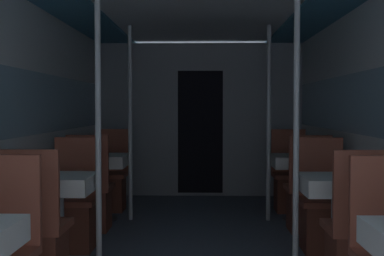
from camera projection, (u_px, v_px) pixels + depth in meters
wall_left at (18, 126)px, 4.37m from camera, size 0.05×8.30×2.18m
wall_right at (379, 126)px, 4.30m from camera, size 0.05×8.30×2.18m
bulkhead_far at (200, 120)px, 7.64m from camera, size 2.88×0.09×2.18m
dining_table_left_1 at (57, 191)px, 4.21m from camera, size 0.57×0.57×0.73m
chair_left_near_1 at (36, 247)px, 3.69m from camera, size 0.42×0.42×0.99m
chair_left_far_1 at (74, 216)px, 4.76m from camera, size 0.42×0.42×0.99m
support_pole_left_1 at (98, 130)px, 4.19m from camera, size 0.05×0.05×2.18m
dining_table_left_2 at (101, 166)px, 6.01m from camera, size 0.57×0.57×0.73m
chair_left_near_2 at (91, 201)px, 5.49m from camera, size 0.42×0.42×0.99m
chair_left_far_2 at (110, 186)px, 6.56m from camera, size 0.42×0.42×0.99m
support_pole_left_2 at (130, 123)px, 5.98m from camera, size 0.05×0.05×2.18m
dining_table_right_1 at (338, 192)px, 4.16m from camera, size 0.57×0.57×0.73m
chair_right_near_1 at (357, 249)px, 3.64m from camera, size 0.42×0.42×0.99m
chair_right_far_1 at (323, 217)px, 4.71m from camera, size 0.42×0.42×0.99m
support_pole_right_1 at (296, 130)px, 4.15m from camera, size 0.05×0.05×2.18m
dining_table_right_2 at (298, 166)px, 5.96m from camera, size 0.57×0.57×0.73m
chair_right_near_2 at (307, 202)px, 5.43m from camera, size 0.42×0.42×0.99m
chair_right_far_2 at (290, 186)px, 6.51m from camera, size 0.42×0.42×0.99m
support_pole_right_2 at (269, 123)px, 5.95m from camera, size 0.05×0.05×2.18m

